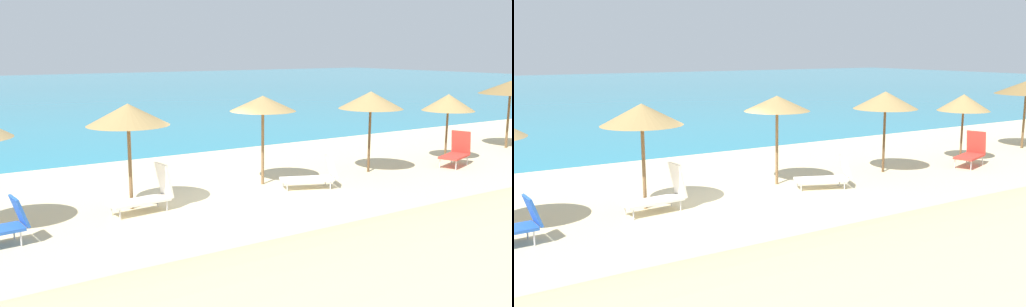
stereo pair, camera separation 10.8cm
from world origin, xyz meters
The scene contains 9 objects.
ground_plane centered at (0.00, 0.00, 0.00)m, with size 160.00×160.00×0.00m, color beige.
beach_umbrella_4 centered at (-2.28, 0.40, 2.45)m, with size 2.10×2.10×2.74m.
beach_umbrella_5 centered at (2.08, 0.86, 2.47)m, with size 2.00×2.00×2.71m.
beach_umbrella_6 centered at (6.05, 0.42, 2.42)m, with size 2.13×2.13×2.71m.
beach_umbrella_7 centered at (9.94, 0.41, 2.15)m, with size 1.90×1.90×2.46m.
beach_umbrella_8 centered at (14.23, 0.79, 2.53)m, with size 2.51×2.51×2.80m.
lounge_chair_2 centered at (-2.01, -0.08, 0.45)m, with size 1.65×0.75×1.20m.
lounge_chair_3 centered at (9.38, -0.51, 0.51)m, with size 1.51×1.07×1.21m.
lounge_chair_4 centered at (3.07, -0.42, 0.41)m, with size 1.73×1.12×1.07m.
Camera 1 is at (-7.07, -13.23, 4.08)m, focal length 39.41 mm.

